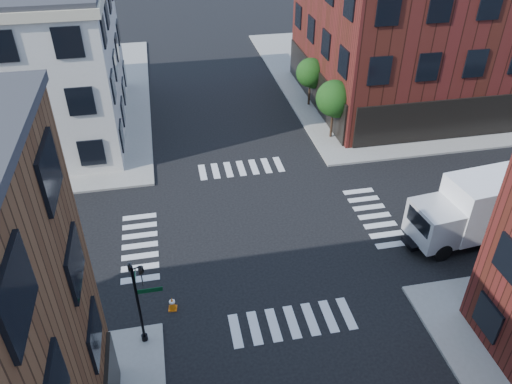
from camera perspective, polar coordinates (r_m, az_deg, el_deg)
The scene contains 8 objects.
ground at distance 29.23m, azimuth 0.66°, elevation -4.40°, with size 120.00×120.00×0.00m, color black.
sidewalk_ne at distance 53.55m, azimuth 18.78°, elevation 12.77°, with size 30.00×30.00×0.15m, color gray.
building_ne at distance 47.46m, azimuth 22.41°, elevation 17.00°, with size 25.00×16.00×12.00m, color #3F170F.
tree_near at distance 37.69m, azimuth 8.99°, elevation 10.32°, with size 2.69×2.69×4.49m.
tree_far at distance 43.03m, azimuth 6.33°, elevation 13.24°, with size 2.43×2.43×4.07m.
signal_pole at distance 22.05m, azimuth -13.24°, elevation -11.38°, with size 1.29×1.24×4.60m.
box_truck at distance 30.47m, azimuth 24.88°, elevation -1.55°, with size 8.77×3.48×3.88m.
traffic_cone at distance 24.89m, azimuth -9.55°, elevation -12.45°, with size 0.46×0.46×0.75m.
Camera 1 is at (-4.78, -22.22, 18.38)m, focal length 35.00 mm.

